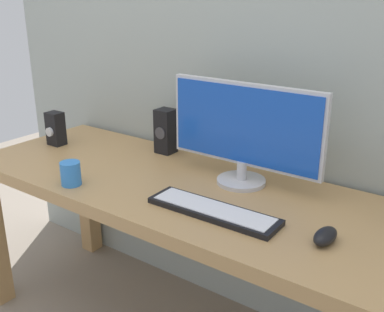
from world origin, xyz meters
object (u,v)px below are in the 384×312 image
(keyboard_primary, at_px, (213,211))
(mouse, at_px, (325,236))
(monitor, at_px, (244,131))
(speaker_left, at_px, (166,131))
(desk, at_px, (180,209))
(coffee_mug, at_px, (71,173))
(audio_controller, at_px, (56,129))

(keyboard_primary, distance_m, mouse, 0.36)
(monitor, bearing_deg, speaker_left, 167.70)
(desk, relative_size, speaker_left, 9.21)
(keyboard_primary, bearing_deg, desk, 150.54)
(keyboard_primary, height_order, speaker_left, speaker_left)
(monitor, bearing_deg, mouse, -30.63)
(speaker_left, bearing_deg, coffee_mug, -96.88)
(speaker_left, xyz_separation_m, coffee_mug, (-0.06, -0.48, -0.05))
(monitor, xyz_separation_m, mouse, (0.41, -0.24, -0.18))
(speaker_left, relative_size, audio_controller, 1.27)
(speaker_left, height_order, coffee_mug, speaker_left)
(keyboard_primary, distance_m, speaker_left, 0.62)
(audio_controller, relative_size, coffee_mug, 1.74)
(desk, bearing_deg, speaker_left, 137.22)
(desk, relative_size, audio_controller, 11.68)
(desk, bearing_deg, coffee_mug, -142.70)
(monitor, xyz_separation_m, keyboard_primary, (0.05, -0.28, -0.19))
(keyboard_primary, bearing_deg, speaker_left, 142.95)
(coffee_mug, bearing_deg, monitor, 37.70)
(monitor, bearing_deg, desk, -141.60)
(mouse, height_order, speaker_left, speaker_left)
(mouse, bearing_deg, audio_controller, 178.34)
(desk, height_order, speaker_left, speaker_left)
(mouse, distance_m, speaker_left, 0.92)
(keyboard_primary, bearing_deg, monitor, 100.48)
(mouse, xyz_separation_m, speaker_left, (-0.85, 0.34, 0.08))
(mouse, xyz_separation_m, audio_controller, (-1.33, 0.13, 0.06))
(desk, height_order, coffee_mug, coffee_mug)
(monitor, xyz_separation_m, speaker_left, (-0.44, 0.10, -0.10))
(mouse, bearing_deg, coffee_mug, -167.19)
(keyboard_primary, xyz_separation_m, mouse, (0.36, 0.03, 0.01))
(speaker_left, relative_size, coffee_mug, 2.20)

